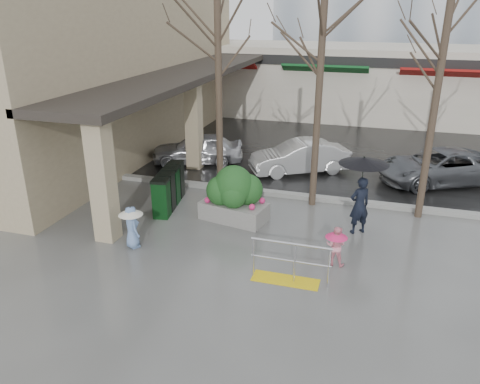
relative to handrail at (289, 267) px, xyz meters
The scene contains 20 objects.
ground 1.85m from the handrail, 138.58° to the left, with size 120.00×120.00×0.00m, color #51514F.
street_asphalt 23.24m from the handrail, 93.36° to the left, with size 120.00×36.00×0.01m, color black.
curb 5.38m from the handrail, 104.66° to the left, with size 120.00×0.30×0.15m, color gray.
near_building 14.32m from the handrail, 138.39° to the left, with size 6.00×18.00×8.00m, color tan.
canopy_slab 11.54m from the handrail, 123.81° to the left, with size 2.80×18.00×0.25m, color #2D2823.
pillar_front 5.48m from the handrail, behind, with size 0.55×0.55×3.50m, color tan.
pillar_back 9.02m from the handrail, 126.15° to the left, with size 0.55×0.55×3.50m, color tan.
storefront_row 19.25m from the handrail, 88.07° to the left, with size 34.00×6.74×4.00m.
handrail is the anchor object (origin of this frame).
tree_west 7.52m from the handrail, 124.99° to the left, with size 3.20×3.20×6.80m.
tree_midwest 6.83m from the handrail, 91.91° to the left, with size 3.20×3.20×7.00m.
tree_mideast 7.28m from the handrail, 56.81° to the left, with size 3.20×3.20×6.50m.
woman 3.57m from the handrail, 65.87° to the left, with size 1.37×1.37×2.30m.
child_pink 1.49m from the handrail, 48.94° to the left, with size 0.56×0.56×1.04m.
child_blue 4.40m from the handrail, behind, with size 0.68×0.65×1.18m.
planter 3.73m from the handrail, 127.66° to the left, with size 2.13×1.36×1.73m.
news_boxes 5.66m from the handrail, 144.21° to the left, with size 0.83×2.26×1.23m.
car_a 9.45m from the handrail, 124.68° to the left, with size 1.49×3.70×1.26m, color #B3B3B8.
car_b 7.94m from the handrail, 98.28° to the left, with size 1.33×3.82×1.26m, color silver.
car_c 9.10m from the handrail, 63.98° to the left, with size 2.09×4.53×1.26m, color #585B60.
Camera 1 is at (3.04, -10.67, 6.07)m, focal length 35.00 mm.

